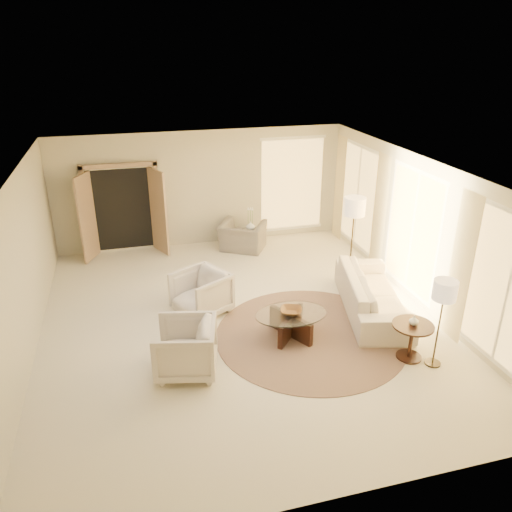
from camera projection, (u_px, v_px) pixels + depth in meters
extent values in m
cube|color=beige|center=(241.00, 322.00, 9.14)|extent=(7.00, 8.00, 0.02)
cube|color=white|center=(238.00, 172.00, 8.01)|extent=(7.00, 8.00, 0.02)
cube|color=beige|center=(202.00, 189.00, 12.11)|extent=(7.00, 0.04, 2.80)
cube|color=beige|center=(330.00, 402.00, 5.04)|extent=(7.00, 0.04, 2.80)
cube|color=beige|center=(20.00, 275.00, 7.74)|extent=(0.04, 8.00, 2.80)
cube|color=beige|center=(420.00, 233.00, 9.40)|extent=(0.04, 8.00, 2.80)
cube|color=#A28262|center=(123.00, 209.00, 11.69)|extent=(1.80, 0.12, 2.16)
cube|color=#A28262|center=(87.00, 218.00, 11.28)|extent=(0.35, 0.66, 2.00)
cube|color=#A28262|center=(159.00, 212.00, 11.66)|extent=(0.35, 0.66, 2.00)
cylinder|color=#453027|center=(310.00, 335.00, 8.71)|extent=(4.09, 4.09, 0.01)
imported|color=beige|center=(373.00, 293.00, 9.35)|extent=(1.59, 2.72, 0.74)
imported|color=beige|center=(201.00, 291.00, 9.26)|extent=(1.15, 1.18, 0.91)
imported|color=beige|center=(185.00, 346.00, 7.61)|extent=(1.03, 1.07, 0.93)
imported|color=gray|center=(242.00, 232.00, 12.07)|extent=(1.24, 1.11, 0.91)
cube|color=black|center=(291.00, 326.00, 8.61)|extent=(0.53, 0.86, 0.42)
cube|color=black|center=(291.00, 326.00, 8.61)|extent=(0.67, 0.76, 0.42)
cylinder|color=white|center=(291.00, 314.00, 8.51)|extent=(1.37, 1.37, 0.02)
cylinder|color=black|center=(409.00, 357.00, 8.11)|extent=(0.41, 0.41, 0.03)
cylinder|color=black|center=(411.00, 342.00, 8.00)|extent=(0.06, 0.06, 0.59)
cylinder|color=black|center=(413.00, 325.00, 7.87)|extent=(0.66, 0.66, 0.03)
cylinder|color=black|center=(251.00, 251.00, 12.12)|extent=(0.36, 0.36, 0.03)
cylinder|color=black|center=(250.00, 241.00, 12.02)|extent=(0.05, 0.05, 0.51)
cylinder|color=white|center=(250.00, 231.00, 11.91)|extent=(0.47, 0.47, 0.03)
cylinder|color=black|center=(349.00, 277.00, 10.79)|extent=(0.31, 0.31, 0.03)
cylinder|color=black|center=(352.00, 245.00, 10.48)|extent=(0.03, 0.03, 1.54)
cylinder|color=beige|center=(355.00, 206.00, 10.14)|extent=(0.44, 0.44, 0.37)
cylinder|color=black|center=(432.00, 363.00, 7.96)|extent=(0.25, 0.25, 0.03)
cylinder|color=black|center=(438.00, 330.00, 7.71)|extent=(0.03, 0.03, 1.25)
cylinder|color=beige|center=(445.00, 290.00, 7.43)|extent=(0.36, 0.36, 0.30)
imported|color=brown|center=(291.00, 311.00, 8.49)|extent=(0.47, 0.47, 0.09)
imported|color=white|center=(414.00, 321.00, 7.84)|extent=(0.20, 0.20, 0.16)
imported|color=white|center=(250.00, 226.00, 11.86)|extent=(0.24, 0.24, 0.23)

